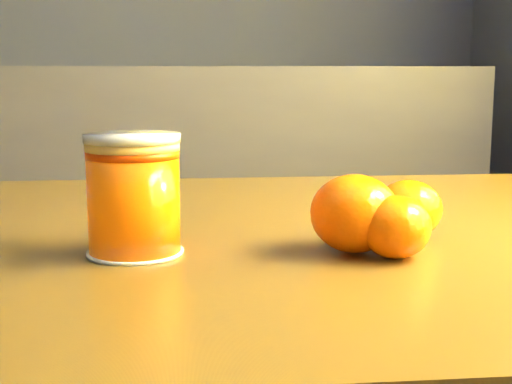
{
  "coord_description": "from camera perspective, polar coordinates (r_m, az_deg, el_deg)",
  "views": [
    {
      "loc": [
        0.92,
        -0.4,
        0.88
      ],
      "look_at": [
        0.97,
        0.18,
        0.79
      ],
      "focal_mm": 50.0,
      "sensor_mm": 36.0,
      "label": 1
    }
  ],
  "objects": [
    {
      "name": "orange_extra",
      "position": [
        0.58,
        11.08,
        -2.76
      ],
      "size": [
        0.07,
        0.07,
        0.05
      ],
      "primitive_type": "ellipsoid",
      "rotation": [
        0.0,
        0.0,
        -0.17
      ],
      "color": "#FF6405",
      "rests_on": "table"
    },
    {
      "name": "table",
      "position": [
        0.71,
        4.49,
        -10.35
      ],
      "size": [
        1.0,
        0.71,
        0.74
      ],
      "rotation": [
        0.0,
        0.0,
        0.02
      ],
      "color": "brown",
      "rests_on": "ground"
    },
    {
      "name": "juice_glass",
      "position": [
        0.59,
        -9.75,
        -0.26
      ],
      "size": [
        0.08,
        0.08,
        0.1
      ],
      "rotation": [
        0.0,
        0.0,
        -0.2
      ],
      "color": "#EB5A04",
      "rests_on": "table"
    },
    {
      "name": "orange_back",
      "position": [
        0.65,
        12.11,
        -1.34
      ],
      "size": [
        0.07,
        0.07,
        0.05
      ],
      "primitive_type": "ellipsoid",
      "rotation": [
        0.0,
        0.0,
        0.19
      ],
      "color": "#FF6405",
      "rests_on": "table"
    },
    {
      "name": "orange_front",
      "position": [
        0.59,
        7.9,
        -1.71
      ],
      "size": [
        0.09,
        0.09,
        0.06
      ],
      "primitive_type": "ellipsoid",
      "rotation": [
        0.0,
        0.0,
        0.33
      ],
      "color": "#FF6405",
      "rests_on": "table"
    }
  ]
}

